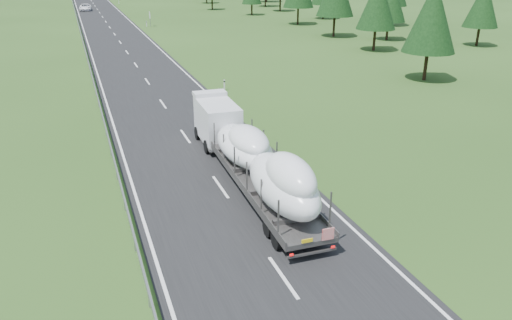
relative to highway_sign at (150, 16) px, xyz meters
name	(u,v)px	position (x,y,z in m)	size (l,w,h in m)	color
ground	(283,277)	(-7.20, -80.00, -1.81)	(400.00, 400.00, 0.00)	#264517
road_surface	(102,16)	(-7.20, 20.00, -1.80)	(10.00, 400.00, 0.02)	black
guardrail	(76,15)	(-12.50, 19.94, -1.21)	(0.10, 400.00, 0.76)	slate
highway_sign	(150,16)	(0.00, 0.00, 0.00)	(0.08, 0.90, 2.60)	slate
boat_truck	(252,153)	(-5.47, -71.34, 0.14)	(2.80, 17.51, 3.76)	silver
distant_van	(85,7)	(-9.98, 34.31, -1.03)	(2.57, 5.57, 1.55)	white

